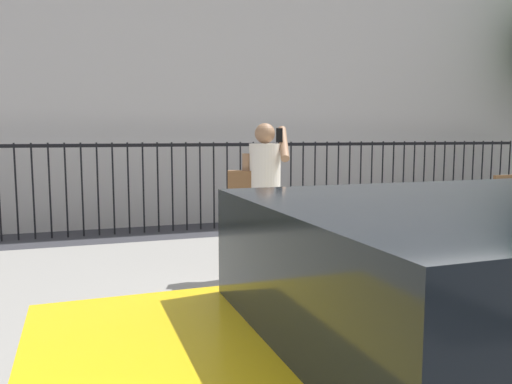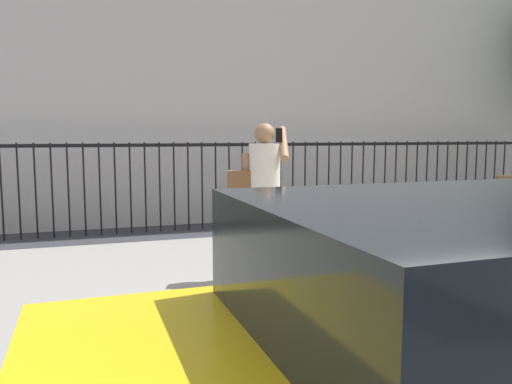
# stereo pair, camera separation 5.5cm
# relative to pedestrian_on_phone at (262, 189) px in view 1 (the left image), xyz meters

# --- Properties ---
(ground_plane) EXTENTS (60.00, 60.00, 0.00)m
(ground_plane) POSITION_rel_pedestrian_on_phone_xyz_m (1.30, -2.03, -1.14)
(ground_plane) COLOR #333338
(sidewalk) EXTENTS (28.00, 4.40, 0.15)m
(sidewalk) POSITION_rel_pedestrian_on_phone_xyz_m (1.30, 0.17, -1.06)
(sidewalk) COLOR gray
(sidewalk) RESTS_ON ground
(iron_fence) EXTENTS (12.03, 0.04, 1.60)m
(iron_fence) POSITION_rel_pedestrian_on_phone_xyz_m (1.30, 3.87, -0.12)
(iron_fence) COLOR black
(iron_fence) RESTS_ON ground
(pedestrian_on_phone) EXTENTS (0.71, 0.52, 1.70)m
(pedestrian_on_phone) POSITION_rel_pedestrian_on_phone_xyz_m (0.00, 0.00, 0.00)
(pedestrian_on_phone) COLOR #936B4C
(pedestrian_on_phone) RESTS_ON sidewalk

